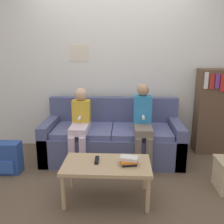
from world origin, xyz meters
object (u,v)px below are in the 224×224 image
at_px(person_right, 143,122).
at_px(backpack, 8,158).
at_px(coffee_table, 107,168).
at_px(bookshelf, 213,111).
at_px(tv_remote, 97,160).
at_px(person_left, 80,122).
at_px(couch, 112,139).

height_order(person_right, backpack, person_right).
height_order(coffee_table, person_right, person_right).
xyz_separation_m(bookshelf, backpack, (-2.82, -0.83, -0.44)).
bearing_deg(coffee_table, bookshelf, 41.75).
xyz_separation_m(tv_remote, backpack, (-1.20, 0.47, -0.22)).
height_order(person_left, bookshelf, bookshelf).
height_order(tv_remote, bookshelf, bookshelf).
distance_m(person_right, tv_remote, 0.99).
height_order(person_left, person_right, person_right).
relative_size(person_right, tv_remote, 6.41).
bearing_deg(backpack, person_right, 10.91).
distance_m(bookshelf, backpack, 2.97).
bearing_deg(person_right, backpack, -169.09).
distance_m(person_left, bookshelf, 2.00).
bearing_deg(tv_remote, coffee_table, -28.07).
xyz_separation_m(person_left, person_right, (0.85, 0.01, 0.02)).
bearing_deg(coffee_table, person_right, 63.40).
height_order(person_left, tv_remote, person_left).
bearing_deg(backpack, coffee_table, -21.76).
height_order(coffee_table, tv_remote, tv_remote).
xyz_separation_m(tv_remote, bookshelf, (1.62, 1.30, 0.22)).
relative_size(couch, coffee_table, 2.13).
bearing_deg(coffee_table, backpack, 158.24).
bearing_deg(coffee_table, couch, 89.39).
xyz_separation_m(couch, coffee_table, (-0.01, -1.05, 0.08)).
bearing_deg(bookshelf, person_right, -155.47).
distance_m(coffee_table, tv_remote, 0.13).
relative_size(person_left, bookshelf, 0.82).
xyz_separation_m(couch, person_right, (0.42, -0.19, 0.33)).
xyz_separation_m(person_left, backpack, (-0.89, -0.33, -0.39)).
bearing_deg(person_right, person_left, -179.60).
bearing_deg(person_left, coffee_table, -63.70).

